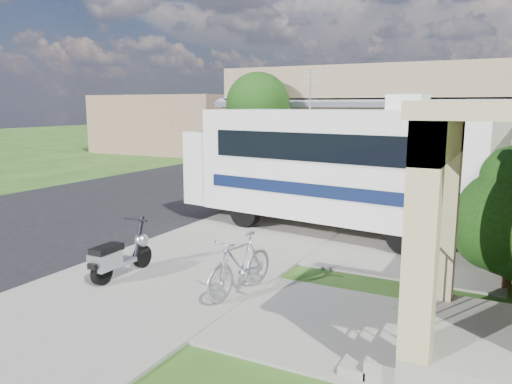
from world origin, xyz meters
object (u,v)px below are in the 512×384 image
at_px(scooter, 118,256).
at_px(pickup_truck, 246,160).
at_px(motorhome, 333,164).
at_px(van, 304,146).
at_px(garden_hose, 405,316).
at_px(bicycle, 240,268).

xyz_separation_m(scooter, pickup_truck, (-4.51, 13.36, 0.33)).
xyz_separation_m(motorhome, pickup_truck, (-6.88, 7.73, -1.00)).
distance_m(motorhome, van, 17.00).
bearing_deg(pickup_truck, van, -82.09).
height_order(scooter, garden_hose, scooter).
relative_size(motorhome, bicycle, 4.75).
relative_size(bicycle, garden_hose, 4.91).
relative_size(bicycle, pickup_truck, 0.31).
bearing_deg(garden_hose, scooter, -172.78).
distance_m(bicycle, garden_hose, 2.85).
height_order(motorhome, bicycle, motorhome).
height_order(bicycle, van, van).
bearing_deg(van, scooter, -84.09).
distance_m(scooter, pickup_truck, 14.10).
height_order(motorhome, garden_hose, motorhome).
relative_size(scooter, garden_hose, 4.47).
bearing_deg(scooter, garden_hose, 6.85).
relative_size(scooter, pickup_truck, 0.28).
relative_size(motorhome, pickup_truck, 1.45).
bearing_deg(motorhome, bicycle, -81.36).
bearing_deg(motorhome, scooter, -105.52).
distance_m(van, garden_hose, 22.72).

